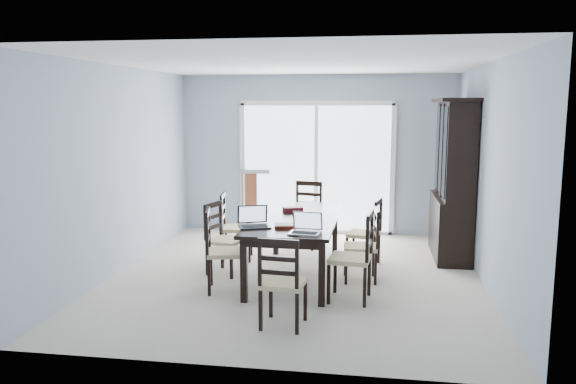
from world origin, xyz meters
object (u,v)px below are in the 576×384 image
object	(u,v)px
chair_right_near	(359,247)
game_box	(293,209)
chair_right_mid	(368,237)
chair_end_near	(281,273)
cell_phone	(294,236)
chair_end_far	(307,207)
chair_left_near	(218,241)
china_hutch	(453,181)
laptop_silver	(305,229)
chair_left_far	(231,219)
laptop_dark	(254,222)
chair_left_mid	(220,230)
dining_table	(295,223)
chair_right_far	(370,225)
hot_tub	(299,192)

from	to	relation	value
chair_right_near	game_box	distance (m)	1.42
chair_right_mid	chair_end_near	bearing A→B (deg)	149.75
chair_right_near	cell_phone	distance (m)	0.73
cell_phone	chair_end_far	bearing A→B (deg)	103.86
chair_left_near	chair_right_mid	size ratio (longest dim) A/B	1.07
chair_right_near	chair_right_mid	xyz separation A→B (m)	(0.09, 0.73, -0.06)
chair_end_near	china_hutch	bearing A→B (deg)	62.07
laptop_silver	game_box	xyz separation A→B (m)	(-0.31, 1.23, -0.02)
chair_left_far	laptop_dark	size ratio (longest dim) A/B	2.59
chair_left_mid	laptop_dark	xyz separation A→B (m)	(0.59, -0.67, 0.26)
chair_left_far	chair_right_mid	size ratio (longest dim) A/B	1.04
dining_table	chair_left_near	distance (m)	1.05
chair_right_far	hot_tub	xyz separation A→B (m)	(-1.31, 2.80, -0.03)
cell_phone	chair_right_far	bearing A→B (deg)	74.06
chair_right_far	chair_end_far	xyz separation A→B (m)	(-0.96, 0.96, 0.04)
china_hutch	chair_right_near	world-z (taller)	china_hutch
chair_right_far	cell_phone	size ratio (longest dim) A/B	10.70
dining_table	chair_end_far	world-z (taller)	chair_end_far
chair_left_near	chair_end_far	bearing A→B (deg)	148.55
chair_end_near	laptop_dark	size ratio (longest dim) A/B	2.55
chair_left_far	chair_right_near	world-z (taller)	chair_right_near
chair_left_far	hot_tub	distance (m)	2.82
chair_end_near	laptop_dark	xyz separation A→B (m)	(-0.47, 1.02, 0.26)
chair_left_mid	chair_right_far	bearing A→B (deg)	124.60
laptop_dark	chair_left_near	bearing A→B (deg)	160.85
dining_table	game_box	world-z (taller)	game_box
chair_right_near	hot_tub	world-z (taller)	chair_right_near
chair_left_near	cell_phone	size ratio (longest dim) A/B	11.30
chair_right_near	game_box	world-z (taller)	chair_right_near
chair_left_far	chair_right_far	distance (m)	1.90
chair_right_mid	laptop_silver	size ratio (longest dim) A/B	2.89
chair_right_far	chair_end_far	size ratio (longest dim) A/B	0.92
chair_left_far	china_hutch	bearing A→B (deg)	92.90
chair_end_near	hot_tub	size ratio (longest dim) A/B	0.47
china_hutch	chair_left_near	distance (m)	3.45
chair_right_mid	chair_right_far	size ratio (longest dim) A/B	0.99
dining_table	chair_right_near	size ratio (longest dim) A/B	1.94
game_box	laptop_dark	bearing A→B (deg)	-106.41
china_hutch	chair_right_far	bearing A→B (deg)	-150.24
chair_left_near	chair_end_far	world-z (taller)	chair_end_far
chair_right_near	laptop_silver	distance (m)	0.62
laptop_dark	laptop_silver	distance (m)	0.64
chair_right_mid	game_box	world-z (taller)	chair_right_mid
chair_end_far	dining_table	bearing A→B (deg)	104.64
dining_table	laptop_silver	world-z (taller)	laptop_silver
chair_end_far	hot_tub	world-z (taller)	chair_end_far
chair_end_far	chair_right_mid	bearing A→B (deg)	132.95
chair_right_mid	laptop_dark	distance (m)	1.43
dining_table	chair_right_far	bearing A→B (deg)	33.99
cell_phone	laptop_silver	bearing A→B (deg)	58.45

